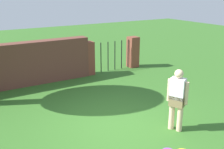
{
  "coord_description": "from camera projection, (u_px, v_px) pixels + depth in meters",
  "views": [
    {
      "loc": [
        -3.47,
        -5.44,
        3.48
      ],
      "look_at": [
        0.58,
        1.27,
        1.0
      ],
      "focal_mm": 43.62,
      "sensor_mm": 36.0,
      "label": 1
    }
  ],
  "objects": [
    {
      "name": "ground_plane",
      "position": [
        118.0,
        126.0,
        7.21
      ],
      "size": [
        40.0,
        40.0,
        0.0
      ],
      "primitive_type": "plane",
      "color": "#336623"
    },
    {
      "name": "brick_wall",
      "position": [
        17.0,
        65.0,
        9.93
      ],
      "size": [
        5.56,
        0.5,
        1.63
      ],
      "primitive_type": "cube",
      "color": "brown",
      "rests_on": "ground"
    },
    {
      "name": "person",
      "position": [
        177.0,
        97.0,
        6.77
      ],
      "size": [
        0.35,
        0.5,
        1.62
      ],
      "rotation": [
        0.0,
        0.0,
        2.01
      ],
      "color": "beige",
      "rests_on": "ground"
    },
    {
      "name": "fence_gate",
      "position": [
        111.0,
        55.0,
        11.96
      ],
      "size": [
        2.74,
        0.44,
        1.4
      ],
      "color": "brown",
      "rests_on": "ground"
    }
  ]
}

